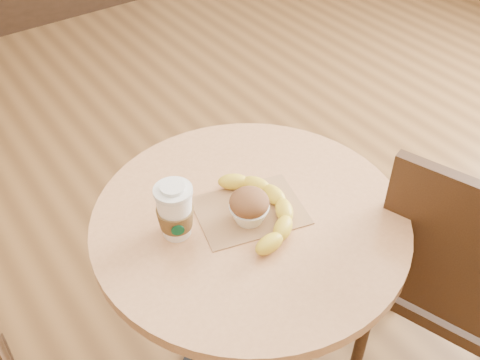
{
  "coord_description": "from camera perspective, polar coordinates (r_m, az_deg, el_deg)",
  "views": [
    {
      "loc": [
        -0.61,
        -0.65,
        1.65
      ],
      "look_at": [
        -0.07,
        0.12,
        0.83
      ],
      "focal_mm": 42.0,
      "sensor_mm": 36.0,
      "label": 1
    }
  ],
  "objects": [
    {
      "name": "chair_right",
      "position": [
        1.58,
        21.03,
        -9.41
      ],
      "size": [
        0.5,
        0.5,
        0.9
      ],
      "rotation": [
        0.0,
        0.0,
        1.9
      ],
      "color": "#392313",
      "rests_on": "ground"
    },
    {
      "name": "coffee_cup",
      "position": [
        1.2,
        -6.61,
        -3.3
      ],
      "size": [
        0.08,
        0.08,
        0.14
      ],
      "rotation": [
        0.0,
        0.0,
        -0.41
      ],
      "color": "white",
      "rests_on": "cafe_table"
    },
    {
      "name": "banana",
      "position": [
        1.27,
        1.97,
        -2.69
      ],
      "size": [
        0.26,
        0.32,
        0.04
      ],
      "primitive_type": null,
      "rotation": [
        0.0,
        0.0,
        -0.33
      ],
      "color": "gold",
      "rests_on": "kraft_bag"
    },
    {
      "name": "cafe_table",
      "position": [
        1.43,
        0.94,
        -9.61
      ],
      "size": [
        0.72,
        0.72,
        0.75
      ],
      "color": "black",
      "rests_on": "ground"
    },
    {
      "name": "muffin",
      "position": [
        1.24,
        0.94,
        -2.72
      ],
      "size": [
        0.09,
        0.09,
        0.08
      ],
      "color": "white",
      "rests_on": "kraft_bag"
    },
    {
      "name": "kraft_bag",
      "position": [
        1.29,
        1.0,
        -3.12
      ],
      "size": [
        0.28,
        0.23,
        0.0
      ],
      "primitive_type": "cube",
      "rotation": [
        0.0,
        0.0,
        -0.25
      ],
      "color": "#996E4A",
      "rests_on": "cafe_table"
    }
  ]
}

